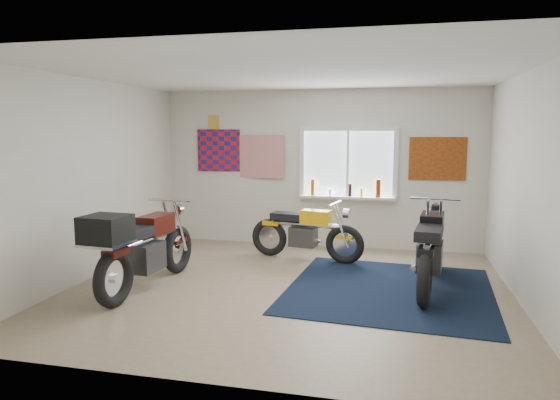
% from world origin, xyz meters
% --- Properties ---
extents(ground, '(5.50, 5.50, 0.00)m').
position_xyz_m(ground, '(0.00, 0.00, 0.00)').
color(ground, '#9E896B').
rests_on(ground, ground).
extents(room_shell, '(5.50, 5.50, 5.50)m').
position_xyz_m(room_shell, '(0.00, 0.00, 1.64)').
color(room_shell, white).
rests_on(room_shell, ground).
extents(navy_rug, '(2.68, 2.78, 0.01)m').
position_xyz_m(navy_rug, '(1.26, 0.24, 0.01)').
color(navy_rug, black).
rests_on(navy_rug, ground).
extents(window_assembly, '(1.66, 0.17, 1.26)m').
position_xyz_m(window_assembly, '(0.50, 2.47, 1.37)').
color(window_assembly, white).
rests_on(window_assembly, room_shell).
extents(oil_bottles, '(1.19, 0.09, 0.30)m').
position_xyz_m(oil_bottles, '(0.58, 2.40, 1.03)').
color(oil_bottles, '#915D15').
rests_on(oil_bottles, window_assembly).
extents(flag_display, '(1.60, 0.10, 1.17)m').
position_xyz_m(flag_display, '(-1.90, 2.48, 2.15)').
color(flag_display, red).
rests_on(flag_display, room_shell).
extents(triumph_poster, '(0.90, 0.03, 0.70)m').
position_xyz_m(triumph_poster, '(1.95, 2.48, 1.55)').
color(triumph_poster, '#A54C14').
rests_on(triumph_poster, room_shell).
extents(yellow_triumph, '(1.85, 0.60, 0.94)m').
position_xyz_m(yellow_triumph, '(-0.05, 1.50, 0.41)').
color(yellow_triumph, black).
rests_on(yellow_triumph, ground).
extents(black_chrome_bike, '(0.66, 2.17, 1.11)m').
position_xyz_m(black_chrome_bike, '(1.75, 0.44, 0.49)').
color(black_chrome_bike, black).
rests_on(black_chrome_bike, navy_rug).
extents(maroon_tourer, '(0.69, 2.15, 1.09)m').
position_xyz_m(maroon_tourer, '(-1.77, -0.52, 0.57)').
color(maroon_tourer, black).
rests_on(maroon_tourer, ground).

